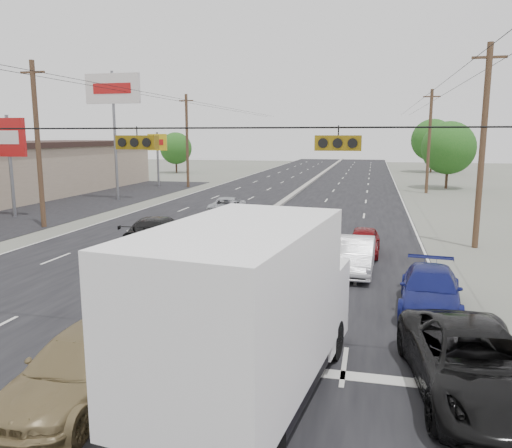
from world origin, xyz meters
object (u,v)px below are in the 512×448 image
object	(u,v)px
pole_sign_mid	(9,143)
queue_car_c	(298,228)
tree_left_far	(176,148)
black_suv	(475,365)
utility_pole_right_c	(429,141)
tree_right_far	(433,140)
pole_sign_billboard	(113,97)
queue_car_e	(364,241)
utility_pole_left_c	(187,140)
oncoming_near	(158,232)
utility_pole_left_b	(38,144)
pole_sign_far	(157,147)
queue_car_d	(430,290)
tan_sedan	(83,367)
red_sedan	(196,284)
oncoming_far	(228,206)
utility_pole_right_b	(483,146)
tree_right_mid	(449,148)
queue_car_a	(260,245)
queue_car_b	(355,256)
box_truck	(251,312)

from	to	relation	value
pole_sign_mid	queue_car_c	size ratio (longest dim) A/B	1.43
tree_left_far	black_suv	xyz separation A→B (m)	(31.60, -60.86, -2.95)
utility_pole_right_c	tree_right_far	bearing A→B (deg)	83.35
pole_sign_billboard	queue_car_e	xyz separation A→B (m)	(21.50, -15.79, -8.24)
utility_pole_left_c	oncoming_near	distance (m)	30.35
utility_pole_left_b	black_suv	bearing A→B (deg)	-35.66
pole_sign_far	queue_car_d	xyz separation A→B (m)	(25.26, -35.27, -3.74)
utility_pole_right_c	tree_right_far	size ratio (longest dim) A/B	1.23
utility_pole_left_c	tan_sedan	xyz separation A→B (m)	(13.90, -42.78, -4.39)
tan_sedan	utility_pole_left_b	bearing A→B (deg)	127.87
red_sedan	tan_sedan	bearing A→B (deg)	-92.89
black_suv	oncoming_far	size ratio (longest dim) A/B	1.15
utility_pole_right_b	pole_sign_billboard	size ratio (longest dim) A/B	0.91
utility_pole_left_b	tree_right_mid	xyz separation A→B (m)	(27.50, 30.00, -0.77)
utility_pole_right_c	pole_sign_mid	world-z (taller)	utility_pole_right_c
utility_pole_right_c	queue_car_e	world-z (taller)	utility_pole_right_c
queue_car_a	utility_pole_left_c	bearing A→B (deg)	108.64
utility_pole_right_b	tree_right_far	world-z (taller)	utility_pole_right_b
red_sedan	queue_car_b	xyz separation A→B (m)	(5.07, 5.12, 0.03)
tree_right_mid	oncoming_far	world-z (taller)	tree_right_mid
queue_car_c	queue_car_e	world-z (taller)	queue_car_c
tree_right_mid	box_truck	distance (m)	48.23
utility_pole_left_b	pole_sign_billboard	xyz separation A→B (m)	(-2.00, 13.00, 3.76)
pole_sign_billboard	box_truck	world-z (taller)	pole_sign_billboard
pole_sign_far	box_truck	world-z (taller)	pole_sign_far
utility_pole_left_b	queue_car_d	world-z (taller)	utility_pole_left_b
box_truck	oncoming_far	size ratio (longest dim) A/B	1.68
tree_left_far	queue_car_d	size ratio (longest dim) A/B	1.32
utility_pole_left_b	utility_pole_left_c	distance (m)	25.00
pole_sign_billboard	tree_right_far	distance (m)	52.05
pole_sign_mid	tan_sedan	size ratio (longest dim) A/B	1.42
pole_sign_far	utility_pole_left_c	bearing A→B (deg)	0.00
queue_car_b	queue_car_e	xyz separation A→B (m)	(0.30, 3.42, -0.09)
utility_pole_right_b	utility_pole_left_b	bearing A→B (deg)	180.00
utility_pole_left_b	box_truck	distance (m)	24.65
pole_sign_far	tree_right_far	world-z (taller)	tree_right_far
utility_pole_right_b	queue_car_b	xyz separation A→B (m)	(-5.80, -6.21, -4.39)
tree_left_far	tree_right_mid	world-z (taller)	tree_right_mid
tan_sedan	queue_car_e	size ratio (longest dim) A/B	1.34
queue_car_c	oncoming_far	bearing A→B (deg)	122.44
tree_right_mid	red_sedan	bearing A→B (deg)	-107.92
pole_sign_far	queue_car_a	size ratio (longest dim) A/B	1.49
pole_sign_mid	queue_car_e	distance (m)	25.09
queue_car_c	oncoming_near	world-z (taller)	oncoming_near
utility_pole_left_b	tree_right_far	size ratio (longest dim) A/B	1.23
utility_pole_right_b	red_sedan	distance (m)	16.32
queue_car_a	queue_car_d	distance (m)	8.73
utility_pole_left_b	utility_pole_right_b	distance (m)	25.00
pole_sign_billboard	pole_sign_far	bearing A→B (deg)	97.13
queue_car_a	queue_car_c	world-z (taller)	queue_car_a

